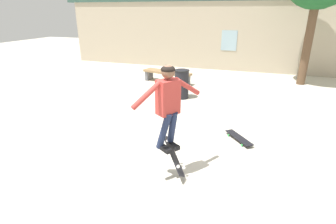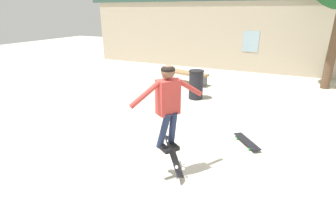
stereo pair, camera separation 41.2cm
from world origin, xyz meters
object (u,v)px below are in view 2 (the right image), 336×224
Objects in this scene: trash_bin at (196,84)px; skateboard_resting at (247,141)px; park_bench at (184,74)px; skateboard_flipping at (174,156)px; skater at (168,101)px.

trash_bin reaches higher than skateboard_resting.
park_bench is 2.75× the size of skateboard_resting.
park_bench is at bearing 122.63° from trash_bin.
trash_bin is 1.53× the size of skateboard_flipping.
trash_bin is (1.08, -1.68, 0.15)m from park_bench.
skater is at bearing -77.07° from trash_bin.
skateboard_resting is at bearing 92.50° from skater.
skateboard_resting is at bearing -39.37° from park_bench.
park_bench is at bearing 143.61° from skater.
trash_bin is 4.40m from skater.
trash_bin is at bearing -0.42° from skateboard_resting.
skater is (0.97, -4.21, 0.86)m from trash_bin.
skater is (2.04, -5.89, 1.01)m from park_bench.
skateboard_resting is (1.06, 1.70, -1.28)m from skater.
park_bench is 6.32m from skater.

